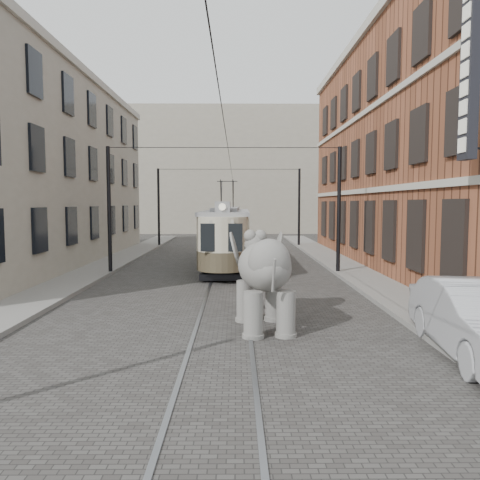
{
  "coord_description": "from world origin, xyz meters",
  "views": [
    {
      "loc": [
        0.37,
        -16.01,
        3.37
      ],
      "look_at": [
        0.49,
        0.08,
        2.1
      ],
      "focal_mm": 35.03,
      "sensor_mm": 36.0,
      "label": 1
    }
  ],
  "objects": [
    {
      "name": "distant_block",
      "position": [
        0.0,
        40.0,
        7.0
      ],
      "size": [
        28.0,
        10.0,
        14.0
      ],
      "primitive_type": "cube",
      "color": "gray",
      "rests_on": "ground"
    },
    {
      "name": "elephant",
      "position": [
        1.12,
        -3.64,
        1.3
      ],
      "size": [
        2.78,
        4.48,
        2.6
      ],
      "primitive_type": null,
      "rotation": [
        0.0,
        0.0,
        0.11
      ],
      "color": "slate",
      "rests_on": "ground"
    },
    {
      "name": "ground",
      "position": [
        0.0,
        0.0,
        0.0
      ],
      "size": [
        120.0,
        120.0,
        0.0
      ],
      "primitive_type": "plane",
      "color": "#413F3C"
    },
    {
      "name": "brick_building",
      "position": [
        11.0,
        9.0,
        6.0
      ],
      "size": [
        8.0,
        26.0,
        12.0
      ],
      "primitive_type": "cube",
      "color": "brown",
      "rests_on": "ground"
    },
    {
      "name": "tram",
      "position": [
        -0.13,
        9.31,
        2.29
      ],
      "size": [
        2.58,
        11.6,
        4.59
      ],
      "primitive_type": null,
      "rotation": [
        0.0,
        0.0,
        -0.02
      ],
      "color": "#C0B79B",
      "rests_on": "ground"
    },
    {
      "name": "sidewalk_left",
      "position": [
        -6.5,
        0.0,
        0.07
      ],
      "size": [
        2.0,
        60.0,
        0.15
      ],
      "primitive_type": "cube",
      "color": "slate",
      "rests_on": "ground"
    },
    {
      "name": "sidewalk_right",
      "position": [
        6.0,
        0.0,
        0.07
      ],
      "size": [
        2.0,
        60.0,
        0.15
      ],
      "primitive_type": "cube",
      "color": "slate",
      "rests_on": "ground"
    },
    {
      "name": "stucco_building",
      "position": [
        -11.0,
        10.0,
        5.0
      ],
      "size": [
        7.0,
        24.0,
        10.0
      ],
      "primitive_type": "cube",
      "color": "gray",
      "rests_on": "ground"
    },
    {
      "name": "tram_rails",
      "position": [
        0.0,
        0.0,
        0.01
      ],
      "size": [
        1.54,
        80.0,
        0.02
      ],
      "primitive_type": null,
      "color": "slate",
      "rests_on": "ground"
    },
    {
      "name": "catenary",
      "position": [
        -0.2,
        5.0,
        3.0
      ],
      "size": [
        11.0,
        30.2,
        6.0
      ],
      "primitive_type": null,
      "color": "black",
      "rests_on": "ground"
    }
  ]
}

